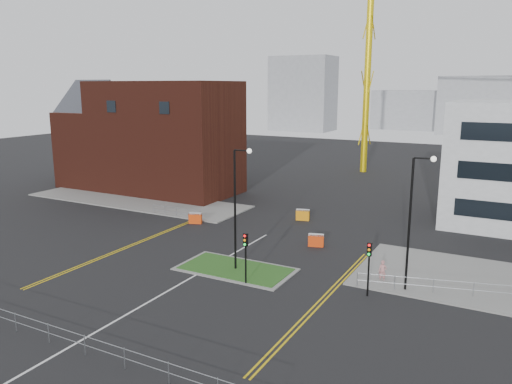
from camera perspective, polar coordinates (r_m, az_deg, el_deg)
ground at (r=32.82m, az=-12.74°, el=-12.48°), size 200.00×200.00×0.00m
pavement_left at (r=61.14m, az=-13.55°, el=-0.93°), size 28.00×8.00×0.12m
island_kerb at (r=37.70m, az=-2.35°, el=-8.81°), size 8.60×4.60×0.08m
grass_island at (r=37.69m, az=-2.35°, el=-8.78°), size 8.00×4.00×0.12m
brick_building at (r=66.46m, az=-12.33°, el=6.08°), size 24.20×10.07×14.24m
streetlamp_island at (r=36.02m, az=-2.12°, el=-0.86°), size 1.46×0.36×9.18m
streetlamp_right_near at (r=33.79m, az=17.57°, el=-2.30°), size 1.46×0.36×9.18m
traffic_light_island at (r=34.25m, az=-1.21°, el=-6.49°), size 0.28×0.33×3.65m
traffic_light_right at (r=33.16m, az=12.79°, el=-7.44°), size 0.28×0.33×3.65m
railing_front at (r=28.72m, az=-20.90°, el=-15.00°), size 24.05×0.05×1.10m
railing_left at (r=52.38m, az=-9.09°, el=-2.14°), size 6.05×0.05×1.10m
centre_line at (r=34.21m, az=-10.52°, el=-11.33°), size 0.15×30.00×0.01m
yellow_left_a at (r=45.42m, az=-13.15°, el=-5.50°), size 0.12×24.00×0.01m
yellow_left_b at (r=45.23m, az=-12.86°, el=-5.56°), size 0.12×24.00×0.01m
yellow_right_a at (r=33.04m, az=7.37°, el=-12.08°), size 0.12×20.00×0.01m
yellow_right_b at (r=32.95m, az=7.86°, el=-12.17°), size 0.12×20.00×0.01m
skyline_a at (r=154.43m, az=5.40°, el=11.11°), size 18.00×12.00×22.00m
skyline_b at (r=152.73m, az=24.71°, el=8.94°), size 24.00×12.00×16.00m
skyline_d at (r=164.86m, az=18.59°, el=8.87°), size 30.00×12.00×12.00m
pedestrian at (r=36.31m, az=14.26°, el=-8.77°), size 0.58×0.39×1.56m
barrier_left at (r=50.01m, az=-6.95°, el=-2.95°), size 1.35×0.85×1.08m
barrier_mid at (r=51.05m, az=5.36°, el=-2.56°), size 1.42×0.77×1.14m
barrier_right at (r=43.00m, az=6.87°, el=-5.44°), size 1.37×0.78×1.10m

